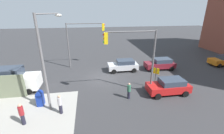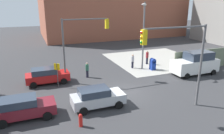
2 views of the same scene
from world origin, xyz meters
TOP-DOWN VIEW (x-y plane):
  - ground_plane at (0.00, 0.00)m, footprint 120.00×120.00m
  - sidewalk_corner at (9.00, 9.00)m, footprint 12.00×12.00m
  - building_warehouse_north at (11.63, 34.00)m, footprint 32.00×18.00m
  - traffic_signal_nw_corner at (-2.64, 4.50)m, footprint 4.95×0.36m
  - traffic_signal_se_corner at (2.42, -4.50)m, footprint 5.47×0.36m
  - street_lamp_corner at (5.01, 5.48)m, footprint 1.62×2.33m
  - warning_sign_two_way at (-5.40, 3.60)m, footprint 0.48×0.48m
  - mailbox_blue at (6.20, 5.00)m, footprint 0.56×0.64m
  - fire_hydrant at (-5.00, -4.20)m, footprint 0.26×0.26m
  - coupe_maroon at (-8.55, -1.66)m, footprint 4.28×2.02m
  - sedan_red at (-6.31, 4.91)m, footprint 4.28×2.02m
  - coupe_silver at (-3.12, -1.90)m, footprint 4.17×2.02m
  - van_white_delivery at (9.86, 1.80)m, footprint 5.40×2.32m
  - pedestrian_crossing at (6.80, 7.40)m, footprint 0.36×0.36m
  - pedestrian_waiting at (4.20, 6.50)m, footprint 0.36×0.36m
  - pedestrian_walking_north at (-2.00, 5.20)m, footprint 0.36×0.36m

SIDE VIEW (x-z plane):
  - ground_plane at x=0.00m, z-range 0.00..0.00m
  - sidewalk_corner at x=9.00m, z-range 0.00..0.01m
  - fire_hydrant at x=-5.00m, z-range 0.02..0.96m
  - mailbox_blue at x=6.20m, z-range 0.05..1.48m
  - coupe_silver at x=-3.12m, z-range 0.03..1.65m
  - sedan_red at x=-6.31m, z-range 0.03..1.65m
  - coupe_maroon at x=-8.55m, z-range 0.03..1.65m
  - pedestrian_walking_north at x=-2.00m, z-range 0.03..1.72m
  - pedestrian_waiting at x=4.20m, z-range 0.04..1.80m
  - pedestrian_crossing at x=6.80m, z-range 0.04..1.87m
  - van_white_delivery at x=9.86m, z-range -0.03..2.59m
  - warning_sign_two_way at x=-5.40m, z-range 0.44..2.84m
  - traffic_signal_nw_corner at x=-2.64m, z-range 1.35..7.85m
  - traffic_signal_se_corner at x=2.42m, z-range 1.38..7.88m
  - street_lamp_corner at x=5.01m, z-range 0.70..8.70m
  - building_warehouse_north at x=11.63m, z-range 0.00..13.24m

